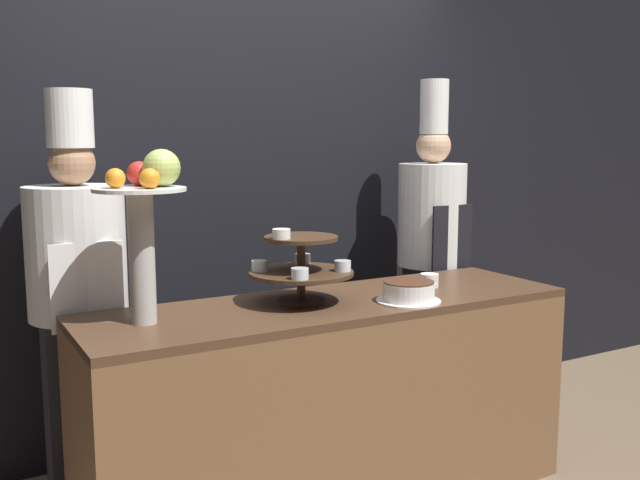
{
  "coord_description": "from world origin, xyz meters",
  "views": [
    {
      "loc": [
        -1.5,
        -2.24,
        1.6
      ],
      "look_at": [
        0.0,
        0.41,
        1.16
      ],
      "focal_mm": 40.0,
      "sensor_mm": 36.0,
      "label": 1
    }
  ],
  "objects_px": {
    "tiered_stand": "(301,265)",
    "cup_white": "(429,280)",
    "chef_left": "(78,287)",
    "fruit_pedestal": "(146,212)",
    "cake_round": "(409,292)",
    "chef_center_left": "(431,244)"
  },
  "relations": [
    {
      "from": "cup_white",
      "to": "chef_left",
      "type": "relative_size",
      "value": 0.05
    },
    {
      "from": "tiered_stand",
      "to": "cake_round",
      "type": "relative_size",
      "value": 1.6
    },
    {
      "from": "chef_center_left",
      "to": "cake_round",
      "type": "bearing_deg",
      "value": -133.9
    },
    {
      "from": "tiered_stand",
      "to": "fruit_pedestal",
      "type": "relative_size",
      "value": 0.68
    },
    {
      "from": "tiered_stand",
      "to": "chef_left",
      "type": "relative_size",
      "value": 0.25
    },
    {
      "from": "fruit_pedestal",
      "to": "cake_round",
      "type": "xyz_separation_m",
      "value": [
        1.05,
        -0.21,
        -0.38
      ]
    },
    {
      "from": "fruit_pedestal",
      "to": "chef_center_left",
      "type": "relative_size",
      "value": 0.34
    },
    {
      "from": "tiered_stand",
      "to": "cup_white",
      "type": "relative_size",
      "value": 5.16
    },
    {
      "from": "cake_round",
      "to": "chef_left",
      "type": "distance_m",
      "value": 1.4
    },
    {
      "from": "tiered_stand",
      "to": "cup_white",
      "type": "height_order",
      "value": "tiered_stand"
    },
    {
      "from": "cake_round",
      "to": "fruit_pedestal",
      "type": "bearing_deg",
      "value": 168.76
    },
    {
      "from": "chef_left",
      "to": "chef_center_left",
      "type": "relative_size",
      "value": 0.94
    },
    {
      "from": "tiered_stand",
      "to": "chef_center_left",
      "type": "height_order",
      "value": "chef_center_left"
    },
    {
      "from": "fruit_pedestal",
      "to": "cup_white",
      "type": "bearing_deg",
      "value": -0.53
    },
    {
      "from": "chef_center_left",
      "to": "fruit_pedestal",
      "type": "bearing_deg",
      "value": -164.13
    },
    {
      "from": "cup_white",
      "to": "chef_left",
      "type": "xyz_separation_m",
      "value": [
        -1.48,
        0.5,
        0.03
      ]
    },
    {
      "from": "fruit_pedestal",
      "to": "cake_round",
      "type": "relative_size",
      "value": 2.36
    },
    {
      "from": "fruit_pedestal",
      "to": "tiered_stand",
      "type": "bearing_deg",
      "value": -0.22
    },
    {
      "from": "cake_round",
      "to": "cup_white",
      "type": "relative_size",
      "value": 3.22
    },
    {
      "from": "fruit_pedestal",
      "to": "chef_left",
      "type": "relative_size",
      "value": 0.36
    },
    {
      "from": "cup_white",
      "to": "cake_round",
      "type": "bearing_deg",
      "value": -143.49
    },
    {
      "from": "fruit_pedestal",
      "to": "chef_center_left",
      "type": "bearing_deg",
      "value": 15.87
    }
  ]
}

